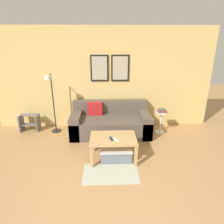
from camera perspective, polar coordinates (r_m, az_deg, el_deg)
name	(u,v)px	position (r m, az deg, el deg)	size (l,w,h in m)	color
ground_plane	(103,217)	(3.03, -2.49, -27.78)	(16.00, 16.00, 0.00)	tan
wall_back	(103,79)	(5.19, -2.50, 9.49)	(5.60, 0.09, 2.55)	#D6B76B
area_rug	(111,173)	(3.71, -0.38, -17.02)	(0.98, 0.61, 0.01)	#B2B79E
couch	(110,123)	(5.00, -0.49, -3.02)	(1.92, 0.95, 0.75)	brown
coffee_table	(113,142)	(3.91, 0.32, -8.43)	(0.89, 0.64, 0.45)	tan
storage_bin	(116,153)	(4.04, 1.15, -11.50)	(0.61, 0.46, 0.25)	slate
floor_lamp	(52,100)	(4.97, -16.79, 3.18)	(0.24, 0.44, 1.48)	black
side_table	(161,121)	(5.13, 13.77, -2.39)	(0.29, 0.29, 0.55)	white
book_stack	(162,111)	(5.02, 14.13, 0.27)	(0.25, 0.19, 0.08)	#D18438
remote_control	(111,139)	(3.82, -0.27, -7.64)	(0.04, 0.15, 0.02)	#232328
cell_phone	(115,140)	(3.80, 1.01, -7.88)	(0.07, 0.14, 0.01)	silver
step_stool	(30,122)	(5.57, -22.49, -2.64)	(0.46, 0.31, 0.42)	slate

